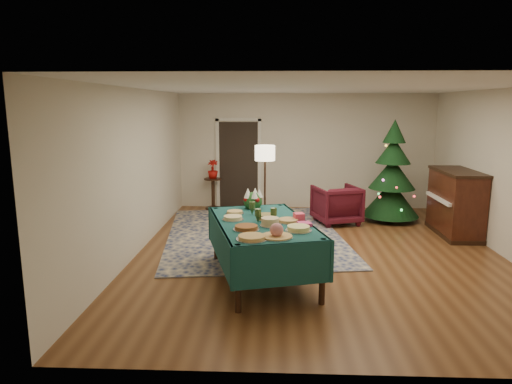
{
  "coord_description": "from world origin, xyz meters",
  "views": [
    {
      "loc": [
        -0.72,
        -7.32,
        2.43
      ],
      "look_at": [
        -1.03,
        -0.17,
        1.06
      ],
      "focal_mm": 32.0,
      "sensor_mm": 36.0,
      "label": 1
    }
  ],
  "objects_px": {
    "side_table": "(213,194)",
    "potted_plant": "(213,173)",
    "gift_box": "(299,217)",
    "christmas_tree": "(392,176)",
    "piano": "(455,203)",
    "buffet_table": "(262,233)",
    "armchair": "(336,203)",
    "floor_lamp": "(265,158)"
  },
  "relations": [
    {
      "from": "buffet_table",
      "to": "potted_plant",
      "type": "xyz_separation_m",
      "value": [
        -1.29,
        4.38,
        0.19
      ]
    },
    {
      "from": "gift_box",
      "to": "side_table",
      "type": "distance_m",
      "value": 4.72
    },
    {
      "from": "armchair",
      "to": "piano",
      "type": "height_order",
      "value": "piano"
    },
    {
      "from": "floor_lamp",
      "to": "armchair",
      "type": "bearing_deg",
      "value": 12.51
    },
    {
      "from": "buffet_table",
      "to": "floor_lamp",
      "type": "relative_size",
      "value": 1.46
    },
    {
      "from": "armchair",
      "to": "christmas_tree",
      "type": "relative_size",
      "value": 0.41
    },
    {
      "from": "gift_box",
      "to": "christmas_tree",
      "type": "bearing_deg",
      "value": 58.14
    },
    {
      "from": "piano",
      "to": "floor_lamp",
      "type": "bearing_deg",
      "value": 173.18
    },
    {
      "from": "buffet_table",
      "to": "gift_box",
      "type": "xyz_separation_m",
      "value": [
        0.51,
        0.06,
        0.22
      ]
    },
    {
      "from": "buffet_table",
      "to": "floor_lamp",
      "type": "xyz_separation_m",
      "value": [
        -0.04,
        2.85,
        0.73
      ]
    },
    {
      "from": "gift_box",
      "to": "armchair",
      "type": "height_order",
      "value": "gift_box"
    },
    {
      "from": "side_table",
      "to": "potted_plant",
      "type": "xyz_separation_m",
      "value": [
        0.0,
        0.0,
        0.5
      ]
    },
    {
      "from": "side_table",
      "to": "potted_plant",
      "type": "bearing_deg",
      "value": 0.0
    },
    {
      "from": "christmas_tree",
      "to": "piano",
      "type": "height_order",
      "value": "christmas_tree"
    },
    {
      "from": "potted_plant",
      "to": "christmas_tree",
      "type": "bearing_deg",
      "value": -12.89
    },
    {
      "from": "armchair",
      "to": "side_table",
      "type": "bearing_deg",
      "value": -40.97
    },
    {
      "from": "side_table",
      "to": "piano",
      "type": "xyz_separation_m",
      "value": [
        4.87,
        -1.96,
        0.25
      ]
    },
    {
      "from": "side_table",
      "to": "christmas_tree",
      "type": "relative_size",
      "value": 0.34
    },
    {
      "from": "floor_lamp",
      "to": "piano",
      "type": "xyz_separation_m",
      "value": [
        3.61,
        -0.43,
        -0.79
      ]
    },
    {
      "from": "christmas_tree",
      "to": "piano",
      "type": "xyz_separation_m",
      "value": [
        0.93,
        -1.06,
        -0.36
      ]
    },
    {
      "from": "armchair",
      "to": "potted_plant",
      "type": "bearing_deg",
      "value": -40.97
    },
    {
      "from": "buffet_table",
      "to": "piano",
      "type": "xyz_separation_m",
      "value": [
        3.57,
        2.42,
        -0.07
      ]
    },
    {
      "from": "buffet_table",
      "to": "christmas_tree",
      "type": "xyz_separation_m",
      "value": [
        2.64,
        3.49,
        0.29
      ]
    },
    {
      "from": "piano",
      "to": "side_table",
      "type": "bearing_deg",
      "value": 158.01
    },
    {
      "from": "buffet_table",
      "to": "christmas_tree",
      "type": "relative_size",
      "value": 1.12
    },
    {
      "from": "floor_lamp",
      "to": "christmas_tree",
      "type": "bearing_deg",
      "value": 13.33
    },
    {
      "from": "gift_box",
      "to": "side_table",
      "type": "height_order",
      "value": "gift_box"
    },
    {
      "from": "buffet_table",
      "to": "armchair",
      "type": "relative_size",
      "value": 2.75
    },
    {
      "from": "buffet_table",
      "to": "floor_lamp",
      "type": "distance_m",
      "value": 2.94
    },
    {
      "from": "armchair",
      "to": "piano",
      "type": "bearing_deg",
      "value": 143.06
    },
    {
      "from": "buffet_table",
      "to": "side_table",
      "type": "xyz_separation_m",
      "value": [
        -1.29,
        4.38,
        -0.31
      ]
    },
    {
      "from": "armchair",
      "to": "floor_lamp",
      "type": "relative_size",
      "value": 0.53
    },
    {
      "from": "side_table",
      "to": "armchair",
      "type": "bearing_deg",
      "value": -23.72
    },
    {
      "from": "gift_box",
      "to": "christmas_tree",
      "type": "relative_size",
      "value": 0.06
    },
    {
      "from": "gift_box",
      "to": "piano",
      "type": "relative_size",
      "value": 0.09
    },
    {
      "from": "buffet_table",
      "to": "side_table",
      "type": "height_order",
      "value": "buffet_table"
    },
    {
      "from": "buffet_table",
      "to": "armchair",
      "type": "bearing_deg",
      "value": 65.55
    },
    {
      "from": "buffet_table",
      "to": "piano",
      "type": "relative_size",
      "value": 1.68
    },
    {
      "from": "gift_box",
      "to": "piano",
      "type": "bearing_deg",
      "value": 37.64
    },
    {
      "from": "buffet_table",
      "to": "side_table",
      "type": "relative_size",
      "value": 3.25
    },
    {
      "from": "side_table",
      "to": "potted_plant",
      "type": "height_order",
      "value": "potted_plant"
    },
    {
      "from": "buffet_table",
      "to": "floor_lamp",
      "type": "bearing_deg",
      "value": 90.71
    }
  ]
}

